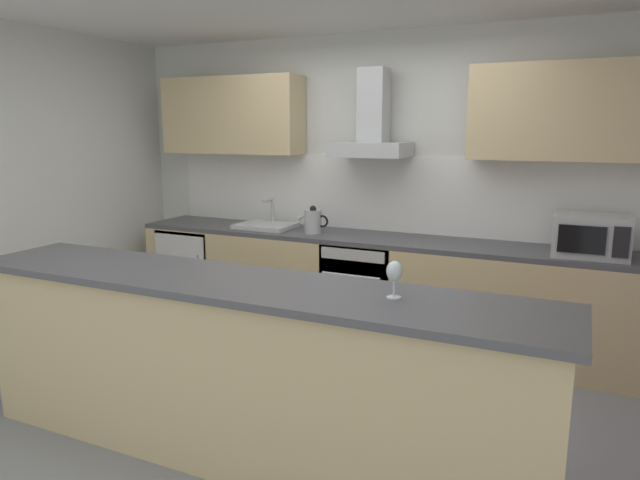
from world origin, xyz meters
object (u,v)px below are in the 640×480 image
microwave (591,236)px  sink (266,225)px  oven (364,287)px  refrigerator (199,270)px  range_hood (372,129)px  wine_glass (394,272)px  kettle (313,221)px

microwave → sink: 2.67m
oven → refrigerator: (-1.73, -0.00, -0.03)m
refrigerator → range_hood: 2.21m
refrigerator → wine_glass: wine_glass is taller
sink → range_hood: (0.96, 0.12, 0.86)m
microwave → wine_glass: 2.09m
oven → refrigerator: oven is taller
refrigerator → sink: size_ratio=1.70×
refrigerator → wine_glass: 3.32m
kettle → range_hood: (0.47, 0.16, 0.78)m
refrigerator → range_hood: size_ratio=1.18×
oven → sink: (-0.96, 0.01, 0.47)m
oven → refrigerator: size_ratio=0.94×
range_hood → refrigerator: bearing=-175.6°
oven → kettle: 0.72m
refrigerator → microwave: microwave is taller
kettle → microwave: bearing=0.2°
oven → wine_glass: size_ratio=4.50×
refrigerator → kettle: size_ratio=2.94×
kettle → range_hood: 0.93m
refrigerator → microwave: (3.44, -0.03, 0.62)m
oven → kettle: (-0.47, -0.03, 0.55)m
oven → wine_glass: bearing=-66.0°
refrigerator → oven: bearing=0.1°
sink → refrigerator: bearing=-179.0°
wine_glass → sink: bearing=133.1°
sink → range_hood: bearing=7.0°
microwave → sink: bearing=179.2°
wine_glass → refrigerator: bearing=143.2°
range_hood → kettle: bearing=-160.8°
kettle → wine_glass: size_ratio=1.62×
sink → wine_glass: size_ratio=2.81×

